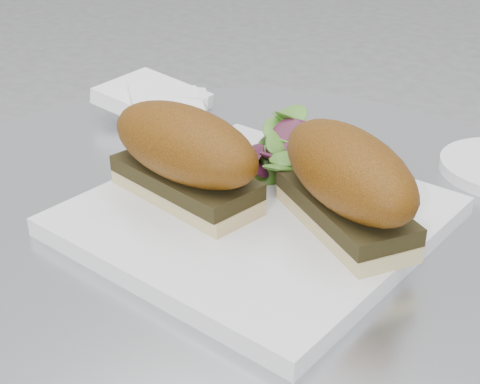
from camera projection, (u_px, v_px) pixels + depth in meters
name	position (u px, v px, depth m)	size (l,w,h in m)	color
plate	(257.00, 216.00, 0.56)	(0.27, 0.27, 0.02)	white
sandwich_left	(184.00, 153.00, 0.55)	(0.17, 0.10, 0.08)	#D1C383
sandwich_right	(347.00, 180.00, 0.51)	(0.17, 0.14, 0.08)	#D1C383
salad	(284.00, 145.00, 0.61)	(0.09, 0.09, 0.05)	#508029
napkin	(161.00, 113.00, 0.77)	(0.14, 0.14, 0.02)	white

